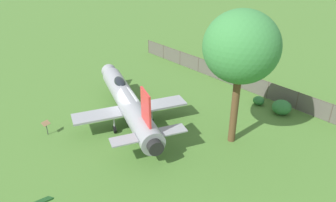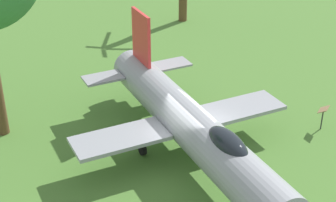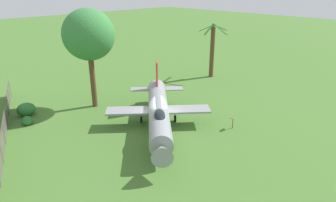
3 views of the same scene
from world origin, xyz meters
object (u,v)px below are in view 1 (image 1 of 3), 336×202
object	(u,v)px
info_plaque	(46,125)
shrub_near_fence	(282,107)
shade_tree	(241,48)
shrub_by_tree	(259,101)
display_jet	(127,101)

from	to	relation	value
info_plaque	shrub_near_fence	bearing A→B (deg)	-142.89
shade_tree	shrub_near_fence	xyz separation A→B (m)	(-2.60, -6.01, -6.71)
shrub_near_fence	info_plaque	bearing A→B (deg)	37.11
shade_tree	shrub_by_tree	xyz separation A→B (m)	(-0.45, -6.79, -6.93)
shrub_near_fence	shrub_by_tree	xyz separation A→B (m)	(2.16, -0.78, -0.22)
shade_tree	shrub_near_fence	bearing A→B (deg)	-113.41
shrub_near_fence	display_jet	bearing A→B (deg)	31.60
shade_tree	info_plaque	distance (m)	15.69
shrub_near_fence	shrub_by_tree	size ratio (longest dim) A/B	1.66
display_jet	info_plaque	distance (m)	6.58
shade_tree	info_plaque	world-z (taller)	shade_tree
shade_tree	shrub_by_tree	bearing A→B (deg)	-93.76
shrub_near_fence	shade_tree	bearing A→B (deg)	66.59
display_jet	shrub_near_fence	distance (m)	13.35
shade_tree	info_plaque	xyz separation A→B (m)	(13.05, 5.84, -6.47)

